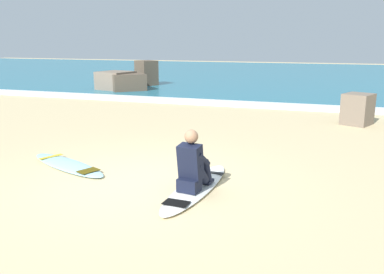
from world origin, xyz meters
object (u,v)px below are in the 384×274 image
object	(u,v)px
surfboard_main	(196,187)
surfboard_spare_near	(67,165)
shoreline_rock	(358,109)
surfer_seated	(193,166)

from	to	relation	value
surfboard_main	surfboard_spare_near	size ratio (longest dim) A/B	1.13
surfboard_main	shoreline_rock	size ratio (longest dim) A/B	2.86
shoreline_rock	surfboard_main	bearing A→B (deg)	-112.69
surfboard_spare_near	shoreline_rock	bearing A→B (deg)	48.38
surfboard_main	surfboard_spare_near	distance (m)	2.70
surfboard_main	surfer_seated	xyz separation A→B (m)	(0.00, -0.18, 0.40)
surfer_seated	shoreline_rock	distance (m)	7.06
surfboard_main	surfer_seated	world-z (taller)	surfer_seated
surfer_seated	shoreline_rock	xyz separation A→B (m)	(2.66, 6.54, 0.00)
surfboard_main	surfer_seated	size ratio (longest dim) A/B	2.64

